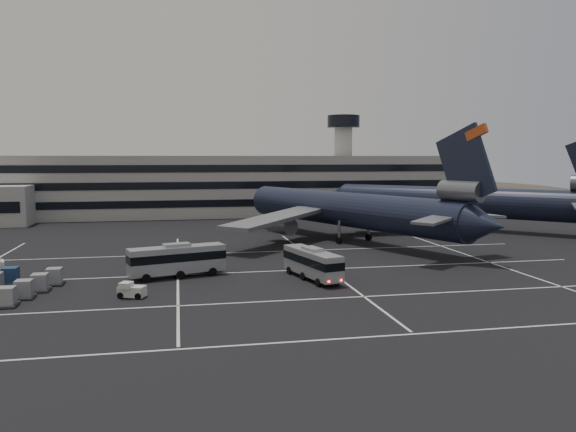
% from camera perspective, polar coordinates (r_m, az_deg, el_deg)
% --- Properties ---
extents(ground, '(260.00, 260.00, 0.00)m').
position_cam_1_polar(ground, '(63.43, -5.66, -6.50)').
color(ground, black).
rests_on(ground, ground).
extents(lane_markings, '(90.00, 55.62, 0.01)m').
position_cam_1_polar(lane_markings, '(64.23, -4.88, -6.33)').
color(lane_markings, silver).
rests_on(lane_markings, ground).
extents(terminal, '(125.00, 26.00, 24.00)m').
position_cam_1_polar(terminal, '(133.01, -9.92, 2.99)').
color(terminal, gray).
rests_on(terminal, ground).
extents(hills, '(352.00, 180.00, 44.00)m').
position_cam_1_polar(hills, '(234.30, -5.25, -0.34)').
color(hills, '#38332B').
rests_on(hills, ground).
extents(trijet_main, '(43.41, 54.47, 18.08)m').
position_cam_1_polar(trijet_main, '(91.87, 6.13, 0.69)').
color(trijet_main, black).
rests_on(trijet_main, ground).
extents(trijet_far, '(44.75, 44.54, 18.08)m').
position_cam_1_polar(trijet_far, '(111.77, 17.24, 1.49)').
color(trijet_far, black).
rests_on(trijet_far, ground).
extents(bus_near, '(4.84, 10.52, 3.62)m').
position_cam_1_polar(bus_near, '(63.26, 2.48, -4.68)').
color(bus_near, gray).
rests_on(bus_near, ground).
extents(bus_far, '(11.30, 5.53, 3.89)m').
position_cam_1_polar(bus_far, '(65.55, -11.21, -4.28)').
color(bus_far, gray).
rests_on(bus_far, ground).
extents(tug_b, '(2.85, 2.30, 1.60)m').
position_cam_1_polar(tug_b, '(57.35, -15.48, -7.31)').
color(tug_b, beige).
rests_on(tug_b, ground).
extents(uld_cluster, '(9.59, 12.48, 1.82)m').
position_cam_1_polar(uld_cluster, '(63.10, -26.51, -6.35)').
color(uld_cluster, '#2D2D30').
rests_on(uld_cluster, ground).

